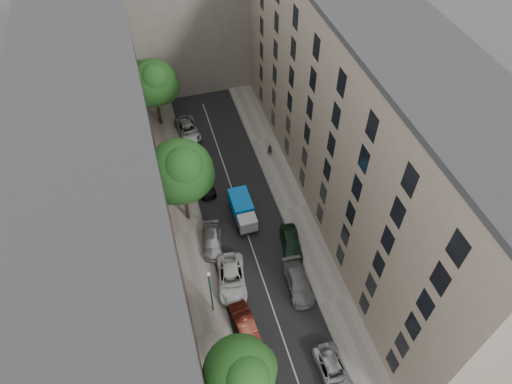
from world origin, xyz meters
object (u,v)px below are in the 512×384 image
object	(u,v)px
car_left_6	(188,129)
car_right_2	(291,243)
car_left_2	(232,278)
lamp_post	(210,288)
car_left_5	(198,161)
car_right_0	(333,372)
tarp_truck	(243,210)
tree_far	(155,84)
tree_near	(241,374)
pedestrian	(270,150)
car_left_3	(212,241)
car_left_4	(204,183)
car_left_1	(245,325)
tree_mid	(182,174)
car_right_1	(298,282)

from	to	relation	value
car_left_6	car_right_2	distance (m)	20.25
car_left_2	lamp_post	xyz separation A→B (m)	(-2.21, -2.24, 3.17)
car_left_5	car_right_0	bearing A→B (deg)	-68.57
tarp_truck	tree_far	xyz separation A→B (m)	(-5.75, 16.98, 4.64)
tree_near	pedestrian	world-z (taller)	tree_near
car_left_3	car_left_4	bearing A→B (deg)	93.70
car_left_6	car_right_0	world-z (taller)	car_left_6
tarp_truck	car_left_4	size ratio (longest dim) A/B	1.17
tarp_truck	car_left_1	size ratio (longest dim) A/B	1.11
tree_near	lamp_post	world-z (taller)	tree_near
car_left_5	car_left_6	bearing A→B (deg)	99.73
car_left_2	car_left_3	world-z (taller)	car_left_2
tree_mid	tarp_truck	bearing A→B (deg)	-13.93
car_left_6	tree_mid	size ratio (longest dim) A/B	0.51
car_left_1	car_left_5	distance (m)	20.40
tarp_truck	car_left_6	xyz separation A→B (m)	(-2.96, 14.32, -0.53)
car_left_3	car_right_1	bearing A→B (deg)	-36.22
tarp_truck	pedestrian	size ratio (longest dim) A/B	3.18
car_left_5	tree_near	size ratio (longest dim) A/B	0.48
car_left_2	tree_mid	bearing A→B (deg)	114.43
tree_near	lamp_post	xyz separation A→B (m)	(-0.53, 7.99, -1.86)
tree_mid	pedestrian	distance (m)	13.75
car_left_6	lamp_post	distance (m)	23.92
car_right_2	car_left_2	bearing A→B (deg)	-152.08
car_left_1	tree_near	xyz separation A→B (m)	(-1.70, -5.59, 5.06)
car_right_0	car_left_5	bearing A→B (deg)	100.95
car_left_4	car_right_2	bearing A→B (deg)	-63.56
tree_mid	car_right_2	bearing A→B (deg)	-35.30
car_right_2	tree_near	world-z (taller)	tree_near
car_left_5	pedestrian	world-z (taller)	pedestrian
car_left_1	lamp_post	size ratio (longest dim) A/B	0.72
car_left_4	lamp_post	distance (m)	14.92
car_left_2	tree_mid	world-z (taller)	tree_mid
tarp_truck	car_left_3	size ratio (longest dim) A/B	1.10
car_left_1	lamp_post	world-z (taller)	lamp_post
car_left_5	tree_mid	distance (m)	9.85
tree_mid	car_left_6	bearing A→B (deg)	80.09
car_right_1	lamp_post	distance (m)	8.46
tree_far	tarp_truck	bearing A→B (deg)	-71.30
tree_mid	car_left_5	bearing A→B (deg)	72.64
car_left_2	tarp_truck	bearing A→B (deg)	76.32
car_left_1	car_right_2	xyz separation A→B (m)	(6.40, 6.80, 0.04)
lamp_post	car_left_5	bearing A→B (deg)	82.93
car_left_1	tree_far	xyz separation A→B (m)	(-2.83, 28.66, 5.15)
car_left_2	car_left_4	xyz separation A→B (m)	(0.02, 12.15, -0.04)
car_left_2	car_right_1	distance (m)	5.98
car_left_2	car_right_0	xyz separation A→B (m)	(5.62, -10.24, -0.10)
car_left_4	lamp_post	size ratio (longest dim) A/B	0.68
car_left_2	car_left_5	world-z (taller)	car_left_2
car_left_3	car_right_1	xyz separation A→B (m)	(6.40, -6.60, 0.08)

